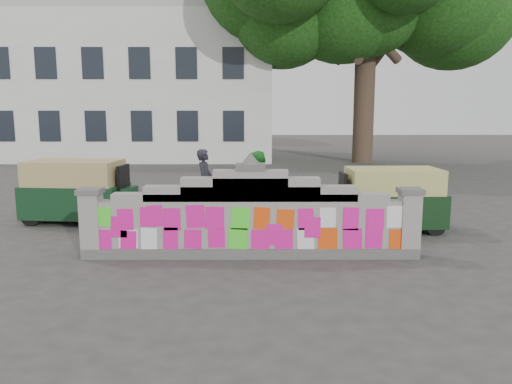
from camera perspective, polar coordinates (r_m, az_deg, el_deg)
ground at (r=9.67m, az=-0.62°, el=-7.40°), size 100.00×100.00×0.00m
parapet_wall at (r=9.48m, az=-0.62°, el=-3.07°), size 6.48×0.44×2.01m
building at (r=32.06m, az=-13.21°, el=11.21°), size 16.00×10.00×8.90m
cyclist_bike at (r=12.54m, az=-5.83°, el=-1.38°), size 1.87×0.91×0.94m
cyclist_rider at (r=12.49m, az=-5.85°, el=0.09°), size 0.47×0.64×1.59m
pedestrian at (r=11.79m, az=0.13°, el=0.23°), size 0.96×1.08×1.85m
rickshaw_left at (r=13.26m, az=-19.65°, el=0.19°), size 2.87×1.54×1.56m
rickshaw_right at (r=12.03m, az=15.02°, el=-0.71°), size 2.66×1.29×1.46m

